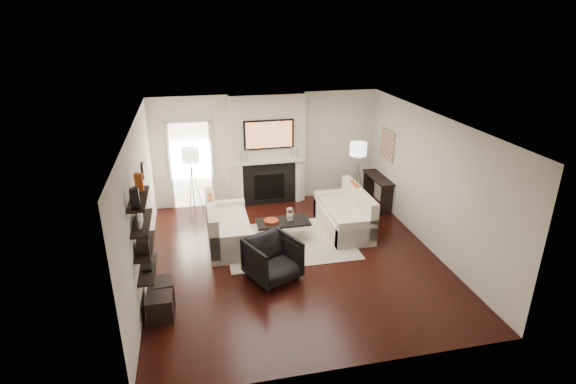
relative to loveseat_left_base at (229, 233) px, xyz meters
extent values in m
plane|color=black|center=(1.18, -0.89, -0.21)|extent=(6.00, 6.00, 0.00)
plane|color=white|center=(1.18, -0.89, 2.49)|extent=(6.00, 6.00, 0.00)
plane|color=silver|center=(1.18, 2.11, 1.14)|extent=(5.50, 0.00, 5.50)
plane|color=silver|center=(1.18, -3.89, 1.14)|extent=(5.50, 0.00, 5.50)
plane|color=silver|center=(-1.57, -0.89, 1.14)|extent=(0.00, 6.00, 6.00)
plane|color=silver|center=(3.93, -0.89, 1.14)|extent=(0.00, 6.00, 6.00)
cube|color=silver|center=(1.18, 1.98, 1.14)|extent=(1.80, 0.25, 2.70)
cube|color=black|center=(1.18, 1.85, 0.31)|extent=(1.30, 0.02, 1.04)
cube|color=black|center=(1.18, 1.84, 0.24)|extent=(0.75, 0.02, 0.65)
cube|color=white|center=(0.46, 1.82, 0.34)|extent=(0.12, 0.08, 1.10)
cube|color=white|center=(1.90, 1.82, 0.34)|extent=(0.12, 0.08, 1.10)
cube|color=white|center=(1.18, 1.80, 0.91)|extent=(1.70, 0.18, 0.07)
cube|color=black|center=(1.18, 1.82, 1.57)|extent=(1.20, 0.06, 0.70)
cube|color=#BF723F|center=(1.18, 1.79, 1.57)|extent=(1.10, 0.00, 0.62)
cylinder|color=silver|center=(0.63, 1.81, 1.09)|extent=(0.04, 0.04, 0.30)
cylinder|color=silver|center=(0.50, 1.81, 1.06)|extent=(0.04, 0.04, 0.24)
cylinder|color=silver|center=(1.73, 1.81, 1.09)|extent=(0.04, 0.04, 0.30)
cylinder|color=silver|center=(1.86, 1.81, 1.06)|extent=(0.04, 0.04, 0.24)
cube|color=white|center=(-0.67, 2.09, 0.84)|extent=(0.90, 0.02, 2.10)
cube|color=white|center=(-1.15, 2.07, 0.84)|extent=(0.06, 0.06, 2.16)
cube|color=white|center=(-0.19, 2.07, 0.84)|extent=(0.06, 0.06, 2.16)
cube|color=white|center=(-0.67, 2.07, 1.92)|extent=(1.02, 0.06, 0.06)
cube|color=#BBB199|center=(1.21, -0.26, -0.20)|extent=(2.60, 2.00, 0.01)
cube|color=silver|center=(0.00, 0.00, 0.00)|extent=(0.85, 1.80, 0.42)
cube|color=silver|center=(-0.33, 0.00, 0.32)|extent=(0.18, 1.80, 0.80)
cube|color=silver|center=(0.00, -0.81, 0.09)|extent=(0.85, 0.18, 0.60)
cube|color=silver|center=(0.00, 0.81, 0.09)|extent=(0.85, 0.18, 0.60)
cube|color=silver|center=(0.05, 0.00, 0.26)|extent=(0.63, 1.44, 0.10)
cube|color=#B84B16|center=(-0.33, 0.30, 0.52)|extent=(0.10, 0.42, 0.42)
cube|color=black|center=(-0.33, -0.30, 0.51)|extent=(0.10, 0.40, 0.40)
cube|color=silver|center=(2.50, 0.08, 0.00)|extent=(0.85, 1.80, 0.42)
cube|color=silver|center=(2.84, 0.08, 0.32)|extent=(0.18, 1.80, 0.80)
cube|color=silver|center=(2.50, -0.73, 0.09)|extent=(0.85, 0.18, 0.60)
cube|color=silver|center=(2.50, 0.89, 0.09)|extent=(0.85, 0.18, 0.60)
cube|color=silver|center=(2.45, 0.08, 0.26)|extent=(0.63, 1.44, 0.10)
cube|color=#B84B16|center=(2.84, 0.38, 0.52)|extent=(0.10, 0.42, 0.42)
cube|color=black|center=(2.84, -0.22, 0.51)|extent=(0.10, 0.40, 0.40)
cube|color=black|center=(1.12, -0.08, 0.19)|extent=(1.10, 0.55, 0.04)
cylinder|color=silver|center=(0.62, -0.30, -0.02)|extent=(0.02, 0.02, 0.38)
cylinder|color=silver|center=(1.62, -0.30, -0.02)|extent=(0.02, 0.02, 0.38)
cylinder|color=silver|center=(0.62, 0.14, -0.02)|extent=(0.02, 0.02, 0.38)
cylinder|color=silver|center=(1.62, 0.14, -0.02)|extent=(0.02, 0.02, 0.38)
cylinder|color=white|center=(1.27, -0.08, 0.35)|extent=(0.15, 0.15, 0.26)
cylinder|color=white|center=(1.27, -0.08, 0.29)|extent=(0.10, 0.10, 0.15)
cylinder|color=#B43E1E|center=(0.87, -0.08, 0.24)|extent=(0.30, 0.30, 0.05)
imported|color=black|center=(0.63, -1.50, 0.21)|extent=(1.07, 1.04, 0.85)
cylinder|color=silver|center=(-0.67, 1.64, 0.39)|extent=(0.02, 0.02, 1.20)
cylinder|color=white|center=(-0.67, 1.64, 1.24)|extent=(0.40, 0.40, 0.30)
cylinder|color=silver|center=(-0.56, 1.64, 0.39)|extent=(0.25, 0.02, 1.23)
cylinder|color=silver|center=(-0.73, 1.73, 0.39)|extent=(0.14, 0.22, 1.23)
cylinder|color=silver|center=(-0.73, 1.54, 0.39)|extent=(0.14, 0.22, 1.23)
cylinder|color=silver|center=(3.23, 1.29, 0.39)|extent=(0.02, 0.02, 1.20)
cylinder|color=white|center=(3.23, 1.29, 1.24)|extent=(0.40, 0.40, 0.30)
cylinder|color=silver|center=(3.34, 1.29, 0.39)|extent=(0.25, 0.02, 1.23)
cylinder|color=silver|center=(3.17, 1.38, 0.39)|extent=(0.14, 0.22, 1.23)
cylinder|color=silver|center=(3.17, 1.19, 0.39)|extent=(0.14, 0.22, 1.23)
cube|color=black|center=(3.75, 1.18, 0.52)|extent=(0.35, 1.20, 0.04)
cube|color=black|center=(3.75, 0.63, 0.14)|extent=(0.30, 0.04, 0.71)
cube|color=black|center=(3.75, 1.73, 0.14)|extent=(0.30, 0.04, 0.71)
cube|color=tan|center=(3.91, 1.16, 1.34)|extent=(0.03, 0.70, 0.70)
cube|color=black|center=(-1.44, -1.89, 0.49)|extent=(0.25, 1.00, 0.03)
cube|color=black|center=(-1.44, -1.89, 0.89)|extent=(0.25, 1.00, 0.04)
cube|color=black|center=(-1.44, -1.89, 1.29)|extent=(0.25, 1.00, 0.04)
cube|color=black|center=(-1.44, -1.89, 1.69)|extent=(0.25, 1.00, 0.04)
cube|color=black|center=(-1.44, -2.25, 1.85)|extent=(0.12, 0.10, 0.28)
cube|color=#B84B16|center=(-1.44, -1.61, 1.85)|extent=(0.12, 0.10, 0.28)
cube|color=white|center=(-1.44, -1.99, 1.42)|extent=(0.04, 0.30, 0.22)
cube|color=black|center=(-1.44, -1.71, 1.40)|extent=(0.04, 0.22, 0.18)
cube|color=black|center=(-1.44, -2.08, 1.01)|extent=(0.18, 0.25, 0.20)
cube|color=black|center=(-1.44, -1.77, 0.97)|extent=(0.15, 0.12, 0.12)
cube|color=black|center=(-1.44, -1.93, 0.53)|extent=(0.14, 0.20, 0.05)
cube|color=white|center=(-1.44, -1.67, 0.60)|extent=(0.10, 0.10, 0.18)
cylinder|color=black|center=(-1.55, 0.01, 1.49)|extent=(0.04, 0.34, 0.34)
cylinder|color=white|center=(-1.53, 0.01, 1.49)|extent=(0.01, 0.29, 0.29)
cube|color=black|center=(-1.29, -1.82, -0.01)|extent=(0.44, 0.44, 0.40)
cube|color=black|center=(-1.29, -2.25, -0.01)|extent=(0.41, 0.41, 0.40)
camera|label=1|loc=(-0.58, -8.35, 4.27)|focal=28.00mm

